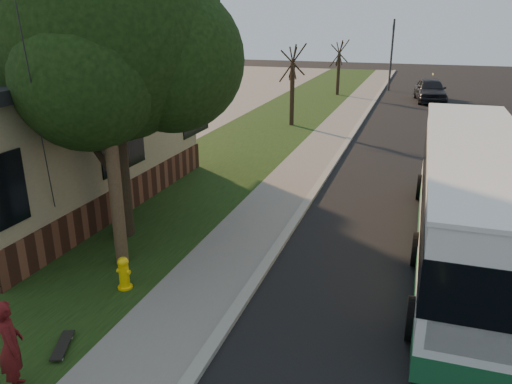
# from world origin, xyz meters

# --- Properties ---
(ground) EXTENTS (120.00, 120.00, 0.00)m
(ground) POSITION_xyz_m (0.00, 0.00, 0.00)
(ground) COLOR black
(ground) RESTS_ON ground
(road) EXTENTS (8.00, 80.00, 0.01)m
(road) POSITION_xyz_m (4.00, 10.00, 0.01)
(road) COLOR black
(road) RESTS_ON ground
(curb) EXTENTS (0.25, 80.00, 0.12)m
(curb) POSITION_xyz_m (0.00, 10.00, 0.06)
(curb) COLOR gray
(curb) RESTS_ON ground
(sidewalk) EXTENTS (2.00, 80.00, 0.08)m
(sidewalk) POSITION_xyz_m (-1.00, 10.00, 0.04)
(sidewalk) COLOR slate
(sidewalk) RESTS_ON ground
(grass_verge) EXTENTS (5.00, 80.00, 0.07)m
(grass_verge) POSITION_xyz_m (-4.50, 10.00, 0.04)
(grass_verge) COLOR black
(grass_verge) RESTS_ON ground
(building_lot) EXTENTS (15.00, 80.00, 0.04)m
(building_lot) POSITION_xyz_m (-14.50, 10.00, 0.02)
(building_lot) COLOR slate
(building_lot) RESTS_ON ground
(fire_hydrant) EXTENTS (0.32, 0.32, 0.74)m
(fire_hydrant) POSITION_xyz_m (-2.60, 0.00, 0.43)
(fire_hydrant) COLOR yellow
(fire_hydrant) RESTS_ON grass_verge
(utility_pole) EXTENTS (2.86, 3.21, 9.07)m
(utility_pole) POSITION_xyz_m (-3.31, 0.99, 4.63)
(utility_pole) COLOR #473321
(utility_pole) RESTS_ON ground
(leafy_tree) EXTENTS (6.30, 6.00, 7.80)m
(leafy_tree) POSITION_xyz_m (-4.17, 2.65, 5.17)
(leafy_tree) COLOR black
(leafy_tree) RESTS_ON grass_verge
(bare_tree_near) EXTENTS (1.38, 1.21, 4.31)m
(bare_tree_near) POSITION_xyz_m (-3.50, 18.00, 2.15)
(bare_tree_near) COLOR black
(bare_tree_near) RESTS_ON grass_verge
(bare_tree_far) EXTENTS (1.38, 1.21, 4.03)m
(bare_tree_far) POSITION_xyz_m (-3.00, 30.00, 2.00)
(bare_tree_far) COLOR black
(bare_tree_far) RESTS_ON grass_verge
(traffic_signal) EXTENTS (0.18, 0.22, 5.50)m
(traffic_signal) POSITION_xyz_m (0.50, 34.00, 3.16)
(traffic_signal) COLOR #2D2D30
(traffic_signal) RESTS_ON ground
(transit_bus) EXTENTS (2.49, 10.81, 2.93)m
(transit_bus) POSITION_xyz_m (4.51, 4.11, 1.56)
(transit_bus) COLOR silver
(transit_bus) RESTS_ON ground
(skateboarder) EXTENTS (0.69, 0.67, 1.60)m
(skateboarder) POSITION_xyz_m (-2.50, -3.26, 0.87)
(skateboarder) COLOR #541011
(skateboarder) RESTS_ON grass_verge
(skateboard_main) EXTENTS (0.53, 0.88, 0.08)m
(skateboard_main) POSITION_xyz_m (-2.50, -2.19, 0.13)
(skateboard_main) COLOR black
(skateboard_main) RESTS_ON grass_verge
(dumpster) EXTENTS (1.75, 1.45, 1.44)m
(dumpster) POSITION_xyz_m (-9.29, 8.54, 0.76)
(dumpster) COLOR black
(dumpster) RESTS_ON building_lot
(distant_car) EXTENTS (2.47, 4.94, 1.62)m
(distant_car) POSITION_xyz_m (3.65, 29.23, 0.81)
(distant_car) COLOR black
(distant_car) RESTS_ON ground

